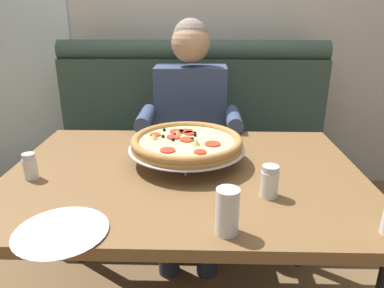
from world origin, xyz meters
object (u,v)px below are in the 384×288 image
Objects in this scene: pizza at (187,143)px; patio_chair at (75,96)px; booth_bench at (192,158)px; plate_near_left at (61,229)px; shaker_oregano at (30,168)px; drinking_glass at (227,214)px; diner_main at (190,125)px; dining_table at (184,190)px; shaker_pepper_flakes at (269,183)px.

patio_chair is at bearing 119.39° from pizza.
plate_near_left is (-0.32, -1.36, 0.35)m from booth_bench.
drinking_glass is (0.68, -0.32, 0.02)m from shaker_oregano.
diner_main is 1.14m from plate_near_left.
plate_near_left is 0.30× the size of patio_chair.
dining_table is at bearing 52.38° from plate_near_left.
shaker_oregano is 0.11× the size of patio_chair.
booth_bench reaches higher than pizza.
patio_chair is at bearing 108.41° from plate_near_left.
booth_bench is 6.98× the size of plate_near_left.
booth_bench is at bearing 90.38° from pizza.
drinking_glass is (0.13, -0.40, 0.14)m from dining_table.
shaker_pepper_flakes reaches higher than plate_near_left.
patio_chair is at bearing 116.95° from drinking_glass.
shaker_pepper_flakes is (0.28, -0.19, 0.13)m from dining_table.
shaker_oregano is 2.38m from patio_chair.
booth_bench is 0.98m from dining_table.
shaker_oregano is (-0.55, -1.03, 0.38)m from booth_bench.
booth_bench is 1.22m from shaker_oregano.
shaker_pepper_flakes is (0.29, -0.87, 0.08)m from diner_main.
pizza reaches higher than shaker_oregano.
booth_bench reaches higher than plate_near_left.
drinking_glass is at bearing -75.02° from pizza.
shaker_oregano is (-0.83, 0.11, -0.00)m from shaker_pepper_flakes.
booth_bench is 1.44m from plate_near_left.
diner_main is (-0.00, -0.27, 0.31)m from booth_bench.
diner_main is 11.85× the size of shaker_pepper_flakes.
booth_bench is 3.92× the size of pizza.
shaker_pepper_flakes is 0.42× the size of plate_near_left.
dining_table is at bearing -61.66° from patio_chair.
diner_main is 1.48× the size of patio_chair.
diner_main reaches higher than drinking_glass.
diner_main is at bearing 90.05° from dining_table.
booth_bench is at bearing 61.95° from shaker_oregano.
plate_near_left is (-0.60, -0.22, -0.04)m from shaker_pepper_flakes.
shaker_oregano is (-0.55, -0.08, 0.12)m from dining_table.
drinking_glass is (0.14, -1.08, 0.09)m from diner_main.
pizza is 0.60m from plate_near_left.
dining_table is at bearing -93.89° from pizza.
pizza is 1.78× the size of plate_near_left.
plate_near_left is at bearing -106.16° from diner_main.
patio_chair is (-1.18, 1.52, -0.19)m from diner_main.
shaker_oregano reaches higher than plate_near_left.
booth_bench is at bearing 89.88° from diner_main.
diner_main reaches higher than shaker_pepper_flakes.
dining_table is 12.39× the size of shaker_pepper_flakes.
drinking_glass reaches higher than patio_chair.
drinking_glass is (0.13, -0.48, -0.03)m from pizza.
shaker_pepper_flakes is 0.64m from plate_near_left.
plate_near_left is (-0.32, -1.09, 0.04)m from diner_main.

